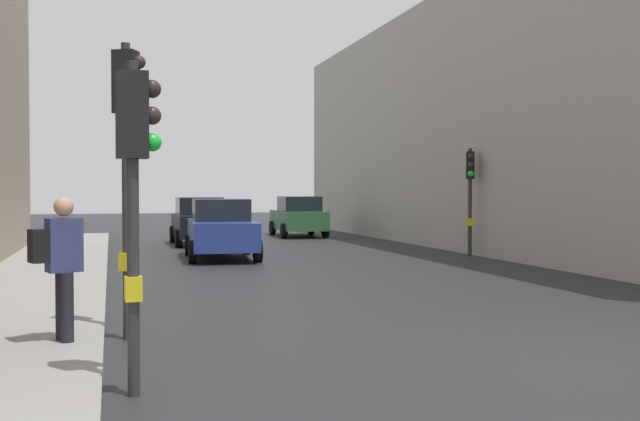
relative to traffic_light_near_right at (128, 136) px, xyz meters
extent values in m
plane|color=#28282B|center=(5.16, -2.58, -2.74)|extent=(120.00, 120.00, 0.00)
cube|color=gray|center=(-1.64, 3.42, -2.66)|extent=(2.64, 40.00, 0.16)
cube|color=#B2ADA3|center=(16.64, 14.02, 1.68)|extent=(12.00, 30.75, 8.84)
cylinder|color=#2D2D2D|center=(-0.02, 0.01, -0.75)|extent=(0.12, 0.12, 3.98)
cube|color=black|center=(-0.02, 0.01, 0.72)|extent=(0.38, 0.35, 0.84)
cube|color=yellow|center=(-0.02, 0.01, -1.69)|extent=(0.23, 0.25, 0.24)
sphere|color=#2D231E|center=(0.15, -0.07, 0.98)|extent=(0.18, 0.18, 0.18)
sphere|color=#2D231E|center=(0.15, -0.07, 0.72)|extent=(0.18, 0.18, 0.18)
sphere|color=green|center=(0.15, -0.07, 0.46)|extent=(0.18, 0.18, 0.18)
cylinder|color=#2D2D2D|center=(-0.02, -2.86, -1.11)|extent=(0.12, 0.12, 3.26)
cube|color=black|center=(-0.02, -2.86, 0.00)|extent=(0.31, 0.26, 0.84)
cube|color=yellow|center=(-0.02, -2.86, -1.69)|extent=(0.17, 0.21, 0.24)
sphere|color=#2D231E|center=(0.17, -2.85, 0.26)|extent=(0.18, 0.18, 0.18)
sphere|color=#2D231E|center=(0.17, -2.85, 0.00)|extent=(0.18, 0.18, 0.18)
sphere|color=green|center=(0.17, -2.85, -0.26)|extent=(0.18, 0.18, 0.18)
cylinder|color=#2D2D2D|center=(10.34, 10.28, -1.09)|extent=(0.12, 0.12, 3.30)
cube|color=black|center=(10.34, 10.28, 0.04)|extent=(0.33, 0.37, 0.84)
cube|color=yellow|center=(10.34, 10.28, -1.69)|extent=(0.25, 0.22, 0.24)
sphere|color=#2D231E|center=(10.27, 10.10, 0.30)|extent=(0.18, 0.18, 0.18)
sphere|color=#2D231E|center=(10.27, 10.10, 0.04)|extent=(0.18, 0.18, 0.18)
sphere|color=green|center=(10.27, 10.10, -0.22)|extent=(0.18, 0.18, 0.18)
cube|color=navy|center=(2.92, 11.57, -2.02)|extent=(2.05, 4.30, 0.80)
cube|color=black|center=(2.93, 11.82, -1.30)|extent=(1.72, 2.09, 0.64)
cylinder|color=black|center=(3.73, 10.16, -2.42)|extent=(0.26, 0.65, 0.64)
cylinder|color=black|center=(1.94, 10.27, -2.42)|extent=(0.26, 0.65, 0.64)
cylinder|color=black|center=(3.90, 12.86, -2.42)|extent=(0.26, 0.65, 0.64)
cylinder|color=black|center=(2.10, 12.97, -2.42)|extent=(0.26, 0.65, 0.64)
cube|color=#2D6038|center=(7.72, 21.42, -2.02)|extent=(1.93, 4.26, 0.80)
cube|color=black|center=(7.71, 21.17, -1.30)|extent=(1.66, 2.05, 0.64)
cylinder|color=black|center=(6.86, 22.80, -2.42)|extent=(0.24, 0.65, 0.64)
cylinder|color=black|center=(8.66, 22.74, -2.42)|extent=(0.24, 0.65, 0.64)
cylinder|color=black|center=(6.78, 20.10, -2.42)|extent=(0.24, 0.65, 0.64)
cylinder|color=black|center=(8.58, 20.04, -2.42)|extent=(0.24, 0.65, 0.64)
cube|color=black|center=(2.98, 17.62, -2.02)|extent=(1.84, 4.22, 0.80)
cube|color=black|center=(2.98, 17.87, -1.30)|extent=(1.62, 2.01, 0.64)
cylinder|color=black|center=(3.86, 16.26, -2.42)|extent=(0.23, 0.64, 0.64)
cylinder|color=black|center=(2.06, 16.27, -2.42)|extent=(0.23, 0.64, 0.64)
cylinder|color=black|center=(3.89, 18.96, -2.42)|extent=(0.23, 0.64, 0.64)
cylinder|color=black|center=(2.09, 18.97, -2.42)|extent=(0.23, 0.64, 0.64)
cylinder|color=black|center=(-0.81, -0.61, -2.15)|extent=(0.16, 0.16, 0.85)
cylinder|color=black|center=(-0.75, -0.80, -2.15)|extent=(0.16, 0.16, 0.85)
cube|color=navy|center=(-0.78, -0.71, -1.40)|extent=(0.46, 0.38, 0.66)
sphere|color=tan|center=(-0.78, -0.71, -0.93)|extent=(0.24, 0.24, 0.24)
cube|color=black|center=(-1.06, -0.81, -1.40)|extent=(0.28, 0.33, 0.40)
camera|label=1|loc=(-0.23, -10.29, -0.74)|focal=41.71mm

